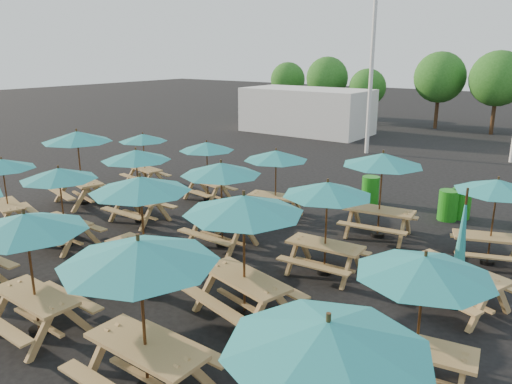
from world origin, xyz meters
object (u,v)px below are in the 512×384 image
Objects in this scene: picnic_unit_1 at (2,168)px; picnic_unit_7 at (207,150)px; picnic_unit_3 at (143,141)px; picnic_unit_2 at (77,141)px; picnic_unit_9 at (141,190)px; picnic_unit_18 at (459,259)px; picnic_unit_6 at (136,159)px; waste_bin_1 at (448,205)px; picnic_unit_17 at (424,274)px; picnic_unit_8 at (26,229)px; waste_bin_2 at (461,204)px; picnic_unit_13 at (244,211)px; picnic_unit_11 at (276,159)px; picnic_unit_10 at (221,174)px; picnic_unit_12 at (139,261)px; picnic_unit_19 at (497,190)px; waste_bin_0 at (370,190)px; picnic_unit_15 at (383,164)px; picnic_unit_5 at (59,178)px; picnic_unit_16 at (327,348)px; picnic_unit_14 at (327,194)px.

picnic_unit_7 is at bearing 76.44° from picnic_unit_1.
picnic_unit_2 is at bearing -77.13° from picnic_unit_3.
picnic_unit_18 is at bearing 26.33° from picnic_unit_9.
picnic_unit_6 is 9.74m from waste_bin_1.
picnic_unit_8 is at bearing -166.75° from picnic_unit_17.
picnic_unit_9 is 6.39m from picnic_unit_17.
waste_bin_2 is (7.96, 6.22, -1.51)m from picnic_unit_6.
picnic_unit_11 is at bearing 131.64° from picnic_unit_13.
picnic_unit_2 reaches higher than picnic_unit_10.
picnic_unit_12 is 1.08× the size of picnic_unit_17.
picnic_unit_12 is at bearing -72.14° from picnic_unit_13.
picnic_unit_1 is at bearing -148.50° from picnic_unit_11.
picnic_unit_19 is (3.16, 8.35, -0.32)m from picnic_unit_12.
picnic_unit_12 is 0.91× the size of picnic_unit_13.
picnic_unit_6 is 0.96× the size of picnic_unit_17.
picnic_unit_19 reaches higher than waste_bin_1.
picnic_unit_19 is at bearing -34.39° from waste_bin_0.
picnic_unit_15 is at bearing 47.72° from picnic_unit_10.
picnic_unit_5 is 3.34m from picnic_unit_9.
picnic_unit_3 is 0.85× the size of picnic_unit_18.
picnic_unit_7 is at bearing 149.93° from picnic_unit_13.
picnic_unit_8 is 2.78m from picnic_unit_9.
picnic_unit_17 is 8.98m from waste_bin_1.
picnic_unit_2 is 2.95× the size of waste_bin_0.
picnic_unit_16 is (12.71, -8.76, 0.38)m from picnic_unit_3.
picnic_unit_10 reaches higher than picnic_unit_19.
picnic_unit_12 is at bearing -98.05° from waste_bin_2.
picnic_unit_5 is 0.79× the size of picnic_unit_16.
picnic_unit_18 is (2.91, -2.90, -1.07)m from picnic_unit_15.
picnic_unit_18 is 6.18m from waste_bin_2.
picnic_unit_3 is 3.38m from picnic_unit_7.
picnic_unit_3 is 0.78× the size of picnic_unit_16.
picnic_unit_7 is at bearing -159.63° from waste_bin_1.
picnic_unit_16 is (12.41, -3.07, 0.35)m from picnic_unit_1.
picnic_unit_11 reaches higher than picnic_unit_1.
waste_bin_0 is 2.70m from waste_bin_1.
picnic_unit_3 is at bearing 156.98° from picnic_unit_10.
picnic_unit_1 is 6.38m from picnic_unit_7.
picnic_unit_18 reaches higher than picnic_unit_11.
waste_bin_1 is at bearing 53.62° from picnic_unit_1.
picnic_unit_10 is at bearing -0.35° from picnic_unit_6.
picnic_unit_1 is 0.84× the size of picnic_unit_16.
picnic_unit_8 is 6.29m from picnic_unit_14.
picnic_unit_19 is (12.54, 2.83, -0.31)m from picnic_unit_2.
picnic_unit_6 is 10.03m from picnic_unit_17.
picnic_unit_14 is 2.39× the size of waste_bin_2.
picnic_unit_5 is at bearing -92.07° from picnic_unit_6.
picnic_unit_6 is at bearing -84.63° from picnic_unit_7.
waste_bin_2 is at bearing 69.95° from picnic_unit_8.
picnic_unit_7 is 4.41m from picnic_unit_10.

